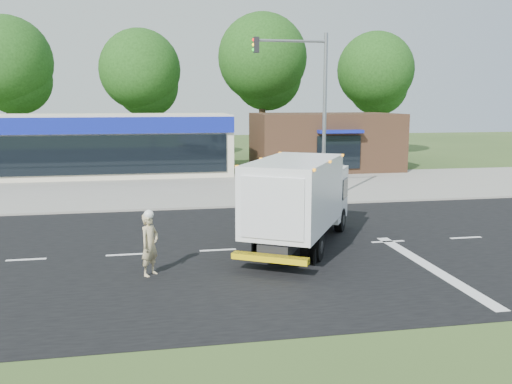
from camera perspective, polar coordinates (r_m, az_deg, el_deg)
ground at (r=18.64m, az=5.21°, el=-5.70°), size 120.00×120.00×0.00m
road_asphalt at (r=18.64m, az=5.21°, el=-5.68°), size 60.00×14.00×0.02m
sidewalk at (r=26.41m, az=0.42°, el=-0.96°), size 60.00×2.40×0.12m
parking_apron at (r=32.06m, az=-1.54°, el=0.83°), size 60.00×9.00×0.02m
lane_markings at (r=17.82m, az=10.61°, el=-6.49°), size 55.20×7.00×0.01m
ems_box_truck at (r=18.17m, az=4.68°, el=-0.37°), size 5.28×7.06×3.07m
emergency_worker at (r=15.60m, az=-11.13°, el=-5.34°), size 0.74×0.78×1.90m
retail_strip_mall at (r=37.56m, az=-16.75°, el=4.79°), size 18.00×6.20×4.00m
brown_storefront at (r=39.24m, az=7.26°, el=5.30°), size 10.00×6.70×4.00m
traffic_signal_pole at (r=25.93m, az=5.87°, el=9.60°), size 3.51×0.25×8.00m
background_trees at (r=45.71m, az=-5.49°, el=12.68°), size 36.77×7.39×12.10m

